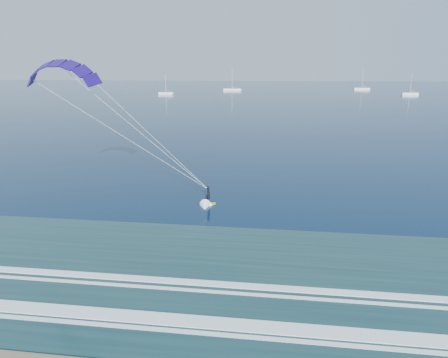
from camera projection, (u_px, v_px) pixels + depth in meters
name	position (u px, v px, depth m)	size (l,w,h in m)	color
kitesurfer_rig	(139.00, 132.00, 36.12)	(16.33, 8.02, 15.02)	#7FCB17
sailboat_0	(166.00, 93.00, 210.88)	(7.48, 2.40, 10.44)	silver
sailboat_1	(232.00, 89.00, 248.43)	(10.70, 2.40, 14.16)	silver
sailboat_2	(362.00, 89.00, 258.53)	(9.70, 2.40, 13.06)	silver
sailboat_3	(410.00, 94.00, 206.91)	(7.85, 2.40, 10.84)	silver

